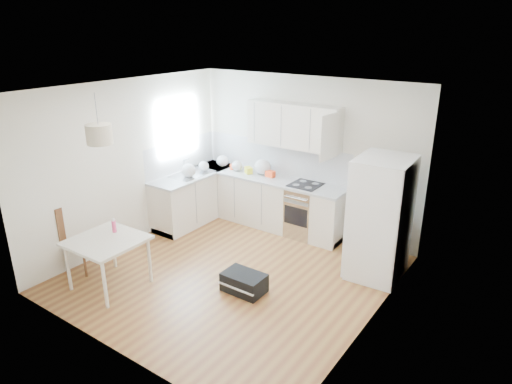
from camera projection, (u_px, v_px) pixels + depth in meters
floor at (232, 274)px, 6.77m from camera, size 4.20×4.20×0.00m
ceiling at (229, 89)px, 5.84m from camera, size 4.20×4.20×0.00m
wall_back at (305, 155)px, 7.92m from camera, size 4.20×0.00×4.20m
wall_left at (129, 163)px, 7.43m from camera, size 0.00×4.20×4.20m
wall_right at (376, 224)px, 5.18m from camera, size 0.00×4.20×4.20m
window_glassblock at (178, 127)px, 8.17m from camera, size 0.02×1.00×1.00m
cabinets_back at (266, 202)px, 8.33m from camera, size 3.00×0.60×0.88m
cabinets_left at (195, 198)px, 8.51m from camera, size 0.60×1.80×0.88m
counter_back at (266, 178)px, 8.17m from camera, size 3.02×0.64×0.04m
counter_left at (194, 174)px, 8.35m from camera, size 0.64×1.82×0.04m
backsplash_back at (275, 157)px, 8.28m from camera, size 3.00×0.01×0.58m
backsplash_left at (181, 156)px, 8.40m from camera, size 0.01×1.80×0.58m
upper_cabinets at (294, 126)px, 7.69m from camera, size 1.70×0.32×0.75m
range_oven at (305, 211)px, 7.90m from camera, size 0.50×0.61×0.88m
sink at (192, 174)px, 8.31m from camera, size 0.50×0.80×0.16m
refrigerator at (381, 218)px, 6.49m from camera, size 0.90×0.93×1.78m
dining_table at (107, 245)px, 6.25m from camera, size 0.93×0.93×0.73m
dining_chair at (81, 238)px, 6.75m from camera, size 0.50×0.50×1.01m
drink_bottle at (114, 225)px, 6.41m from camera, size 0.08×0.08×0.20m
gym_bag at (244, 282)px, 6.29m from camera, size 0.58×0.38×0.27m
pendant_lamp at (99, 134)px, 5.75m from camera, size 0.36×0.36×0.25m
grocery_bag_a at (222, 161)px, 8.72m from camera, size 0.24×0.20×0.21m
grocery_bag_b at (237, 166)px, 8.45m from camera, size 0.22×0.18×0.20m
grocery_bag_c at (263, 167)px, 8.23m from camera, size 0.31×0.26×0.28m
grocery_bag_d at (204, 166)px, 8.46m from camera, size 0.20×0.17×0.18m
grocery_bag_e at (189, 170)px, 8.10m from camera, size 0.27×0.23×0.24m
snack_orange at (270, 174)px, 8.12m from camera, size 0.17×0.11×0.11m
snack_yellow at (249, 170)px, 8.32m from camera, size 0.20×0.18×0.12m
snack_red at (234, 167)px, 8.56m from camera, size 0.17×0.15×0.10m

